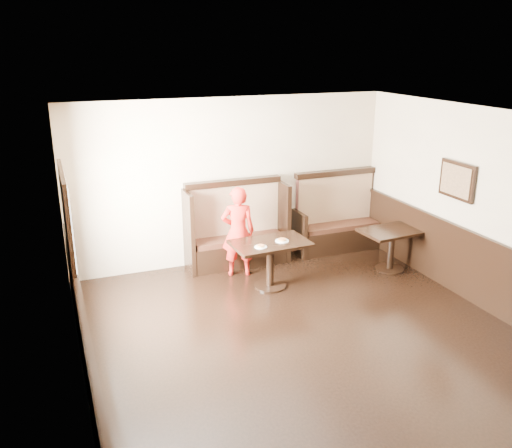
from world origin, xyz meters
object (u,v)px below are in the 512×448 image
booth_main (236,234)px  table_neighbor (392,240)px  child (238,232)px  table_main (270,253)px  booth_neighbor (337,223)px

booth_main → table_neighbor: size_ratio=1.65×
table_neighbor → child: (-2.42, 0.74, 0.21)m
booth_main → table_main: (0.16, -1.11, 0.04)m
table_main → booth_neighbor: bearing=29.1°
booth_main → booth_neighbor: 1.95m
booth_main → child: bearing=-105.7°
booth_main → table_main: booth_main is taller
booth_neighbor → table_neighbor: bearing=-74.4°
table_main → child: bearing=112.2°
booth_neighbor → booth_main: bearing=179.9°
table_main → child: 0.72m
table_main → child: (-0.29, 0.63, 0.17)m
booth_main → table_main: size_ratio=1.46×
table_main → table_neighbor: (2.13, -0.11, -0.04)m
child → table_main: bearing=129.8°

